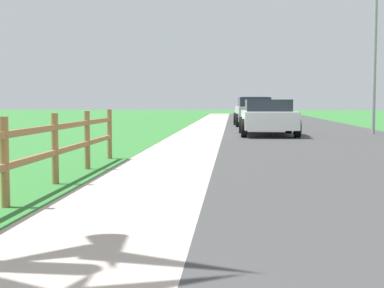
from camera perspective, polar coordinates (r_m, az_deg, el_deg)
The scene contains 9 objects.
ground_plane at distance 25.57m, azimuth 3.23°, elevation 1.29°, with size 120.00×120.00×0.00m, color #307331.
road_asphalt at distance 27.74m, azimuth 10.54°, elevation 1.47°, with size 7.00×66.00×0.01m, color #3C3C3C.
curb_concrete at distance 27.77m, azimuth -2.91°, elevation 1.54°, with size 6.00×66.00×0.01m, color #B8A599.
grass_verge at distance 27.99m, azimuth -5.96°, elevation 1.55°, with size 5.00×66.00×0.00m, color #307331.
rail_fence at distance 7.51m, azimuth -18.15°, elevation -1.09°, with size 0.11×12.29×1.15m.
parked_suv_white at distance 22.59m, azimuth 7.55°, elevation 2.67°, with size 2.22×4.63×1.39m.
parked_car_silver at distance 31.03m, azimuth 6.18°, elevation 3.25°, with size 2.20×4.39×1.54m.
parked_car_blue at distance 38.26m, azimuth 6.17°, elevation 3.50°, with size 2.27×4.79×1.60m.
street_lamp at distance 24.56m, azimuth 18.01°, elevation 10.64°, with size 1.17×0.20×7.05m.
Camera 1 is at (0.39, -0.53, 1.34)m, focal length 53.62 mm.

